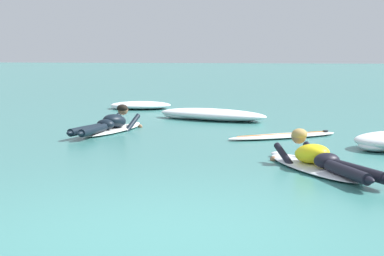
{
  "coord_description": "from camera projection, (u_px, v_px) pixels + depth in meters",
  "views": [
    {
      "loc": [
        1.05,
        -5.54,
        1.56
      ],
      "look_at": [
        -0.59,
        5.26,
        0.25
      ],
      "focal_mm": 61.36,
      "sensor_mm": 36.0,
      "label": 1
    }
  ],
  "objects": [
    {
      "name": "surfer_far",
      "position": [
        110.0,
        125.0,
        12.43
      ],
      "size": [
        0.91,
        2.64,
        0.55
      ],
      "color": "white",
      "rests_on": "ground"
    },
    {
      "name": "drifting_surfboard",
      "position": [
        284.0,
        136.0,
        11.69
      ],
      "size": [
        2.11,
        1.59,
        0.16
      ],
      "color": "white",
      "rests_on": "ground"
    },
    {
      "name": "surfer_near",
      "position": [
        318.0,
        161.0,
        8.48
      ],
      "size": [
        1.59,
        2.59,
        0.53
      ],
      "color": "silver",
      "rests_on": "ground"
    },
    {
      "name": "ground_plane",
      "position": [
        246.0,
        116.0,
        15.6
      ],
      "size": [
        120.0,
        120.0,
        0.0
      ],
      "primitive_type": "plane",
      "color": "#387A75"
    },
    {
      "name": "whitewater_mid_right",
      "position": [
        141.0,
        105.0,
        17.36
      ],
      "size": [
        1.72,
        1.27,
        0.2
      ],
      "color": "white",
      "rests_on": "ground"
    },
    {
      "name": "whitewater_front",
      "position": [
        212.0,
        115.0,
        14.59
      ],
      "size": [
        2.75,
        1.75,
        0.25
      ],
      "color": "white",
      "rests_on": "ground"
    }
  ]
}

